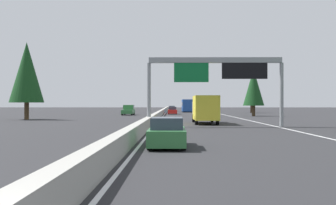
% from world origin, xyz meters
% --- Properties ---
extents(ground_plane, '(320.00, 320.00, 0.00)m').
position_xyz_m(ground_plane, '(60.00, 0.00, 0.00)').
color(ground_plane, '#262628').
extents(median_barrier, '(180.00, 0.56, 0.90)m').
position_xyz_m(median_barrier, '(80.00, 0.30, 0.45)').
color(median_barrier, '#9E9B93').
rests_on(median_barrier, ground).
extents(shoulder_stripe_right, '(160.00, 0.16, 0.01)m').
position_xyz_m(shoulder_stripe_right, '(70.00, -11.52, 0.01)').
color(shoulder_stripe_right, silver).
rests_on(shoulder_stripe_right, ground).
extents(shoulder_stripe_median, '(160.00, 0.16, 0.01)m').
position_xyz_m(shoulder_stripe_median, '(70.00, -0.25, 0.01)').
color(shoulder_stripe_median, silver).
rests_on(shoulder_stripe_median, ground).
extents(sign_gantry_overhead, '(0.50, 12.68, 6.42)m').
position_xyz_m(sign_gantry_overhead, '(35.61, -6.04, 5.11)').
color(sign_gantry_overhead, gray).
rests_on(sign_gantry_overhead, ground).
extents(sedan_mid_right, '(4.40, 1.80, 1.47)m').
position_xyz_m(sedan_mid_right, '(17.41, -1.67, 0.68)').
color(sedan_mid_right, '#2D6B38').
rests_on(sedan_mid_right, ground).
extents(box_truck_mid_left, '(8.50, 2.40, 2.95)m').
position_xyz_m(box_truck_mid_left, '(41.41, -5.34, 1.61)').
color(box_truck_mid_left, gold).
rests_on(box_truck_mid_left, ground).
extents(sedan_far_left, '(4.40, 1.80, 1.47)m').
position_xyz_m(sedan_far_left, '(79.67, -1.81, 0.68)').
color(sedan_far_left, red).
rests_on(sedan_far_left, ground).
extents(sedan_distant_b, '(4.40, 1.80, 1.47)m').
position_xyz_m(sedan_distant_b, '(111.50, -1.60, 0.68)').
color(sedan_distant_b, '#2D6B38').
rests_on(sedan_distant_b, ground).
extents(bus_far_center, '(11.50, 2.55, 3.10)m').
position_xyz_m(bus_far_center, '(101.56, -5.43, 1.72)').
color(bus_far_center, '#1E4793').
rests_on(bus_far_center, ground).
extents(oncoming_near, '(5.60, 2.00, 1.86)m').
position_xyz_m(oncoming_near, '(73.91, 6.34, 0.91)').
color(oncoming_near, '#2D6B38').
rests_on(oncoming_near, ground).
extents(conifer_right_mid, '(3.56, 3.56, 8.08)m').
position_xyz_m(conifer_right_mid, '(67.84, -15.60, 4.90)').
color(conifer_right_mid, '#4C3823').
rests_on(conifer_right_mid, ground).
extents(conifer_right_far, '(3.56, 3.56, 8.10)m').
position_xyz_m(conifer_right_far, '(91.76, -19.74, 4.91)').
color(conifer_right_far, '#4C3823').
rests_on(conifer_right_far, ground).
extents(conifer_left_near, '(4.54, 4.54, 10.32)m').
position_xyz_m(conifer_left_near, '(52.11, 17.55, 6.27)').
color(conifer_left_near, '#4C3823').
rests_on(conifer_left_near, ground).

